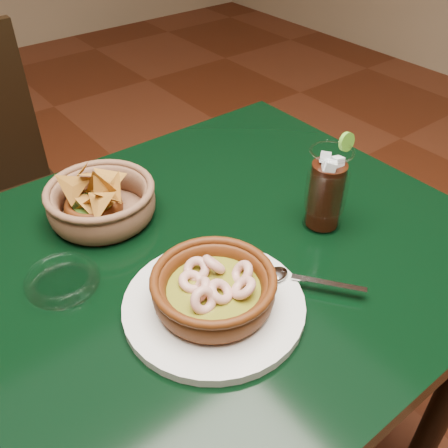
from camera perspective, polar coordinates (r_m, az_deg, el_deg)
dining_table at (r=0.90m, az=-7.95°, el=-10.77°), size 1.20×0.80×0.75m
shrimp_plate at (r=0.75m, az=-1.14°, el=-7.89°), size 0.34×0.28×0.08m
chip_basket at (r=0.95m, az=-13.88°, el=2.56°), size 0.23×0.23×0.14m
guacamole_ramekin at (r=0.97m, az=-14.66°, el=1.85°), size 0.13×0.13×0.04m
cola_drink at (r=0.90m, az=11.62°, el=3.87°), size 0.16×0.16×0.18m
glass_ashtray at (r=0.84m, az=-17.98°, el=-6.20°), size 0.13×0.13×0.03m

